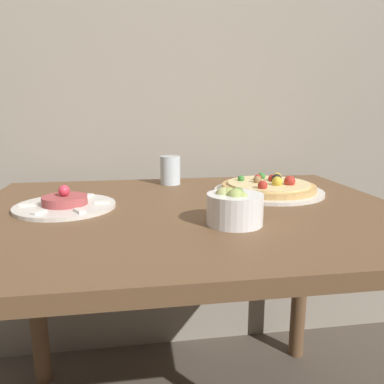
{
  "coord_description": "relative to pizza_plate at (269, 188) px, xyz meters",
  "views": [
    {
      "loc": [
        -0.14,
        -0.5,
        1.01
      ],
      "look_at": [
        0.01,
        0.45,
        0.79
      ],
      "focal_mm": 35.0,
      "sensor_mm": 36.0,
      "label": 1
    }
  ],
  "objects": [
    {
      "name": "back_wall",
      "position": [
        -0.27,
        0.42,
        0.53
      ],
      "size": [
        8.0,
        0.05,
        2.6
      ],
      "color": "gray",
      "rests_on": "ground_plane"
    },
    {
      "name": "dining_table",
      "position": [
        -0.27,
        -0.14,
        -0.12
      ],
      "size": [
        1.13,
        0.87,
        0.75
      ],
      "color": "brown",
      "rests_on": "ground_plane"
    },
    {
      "name": "pizza_plate",
      "position": [
        0.0,
        0.0,
        0.0
      ],
      "size": [
        0.34,
        0.34,
        0.06
      ],
      "color": "silver",
      "rests_on": "dining_table"
    },
    {
      "name": "tartare_plate",
      "position": [
        -0.59,
        -0.09,
        -0.01
      ],
      "size": [
        0.26,
        0.26,
        0.06
      ],
      "color": "silver",
      "rests_on": "dining_table"
    },
    {
      "name": "small_bowl",
      "position": [
        -0.19,
        -0.3,
        0.02
      ],
      "size": [
        0.13,
        0.13,
        0.08
      ],
      "color": "white",
      "rests_on": "dining_table"
    },
    {
      "name": "drinking_glass",
      "position": [
        -0.29,
        0.19,
        0.03
      ],
      "size": [
        0.07,
        0.07,
        0.1
      ],
      "color": "silver",
      "rests_on": "dining_table"
    }
  ]
}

